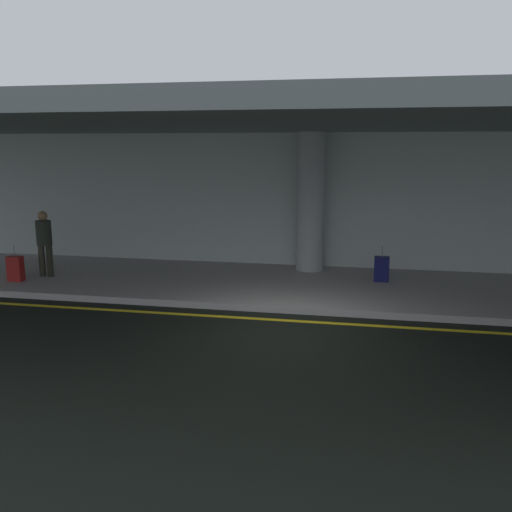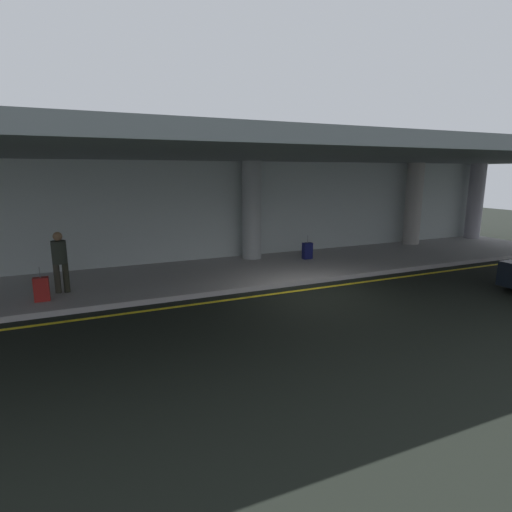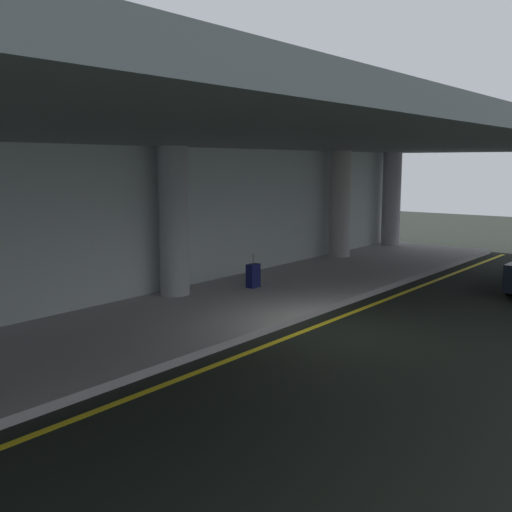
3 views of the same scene
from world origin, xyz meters
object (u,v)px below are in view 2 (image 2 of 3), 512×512
Objects in this scene: support_column_left_mid at (413,204)px; suitcase_upright_primary at (42,289)px; support_column_far_left at (252,211)px; support_column_center at (475,201)px; traveler_with_luggage at (60,258)px; suitcase_upright_secondary at (307,251)px.

suitcase_upright_primary is at bearing -169.75° from support_column_left_mid.
support_column_far_left reaches higher than suitcase_upright_primary.
support_column_center is 2.17× the size of traveler_with_luggage.
support_column_left_mid and support_column_center have the same top height.
suitcase_upright_primary is 9.04m from suitcase_upright_secondary.
suitcase_upright_primary is at bearing -171.87° from support_column_center.
suitcase_upright_secondary is at bearing -170.76° from support_column_left_mid.
support_column_left_mid is 14.72m from traveler_with_luggage.
support_column_center is 18.68m from traveler_with_luggage.
traveler_with_luggage reaches higher than suitcase_upright_secondary.
suitcase_upright_primary is at bearing -160.50° from suitcase_upright_secondary.
support_column_far_left is 2.17× the size of traveler_with_luggage.
suitcase_upright_secondary is (8.87, 1.72, 0.00)m from suitcase_upright_primary.
suitcase_upright_secondary is at bearing 15.53° from suitcase_upright_primary.
suitcase_upright_secondary is (-10.12, -1.00, -1.51)m from support_column_center.
support_column_center reaches higher than traveler_with_luggage.
traveler_with_luggage is at bearing -162.20° from support_column_far_left.
traveler_with_luggage is at bearing -173.54° from support_column_center.
suitcase_upright_primary is (-0.46, -0.61, -0.65)m from traveler_with_luggage.
suitcase_upright_primary is at bearing -50.10° from traveler_with_luggage.
support_column_left_mid is (8.00, 0.00, 0.00)m from support_column_far_left.
support_column_left_mid is 4.06× the size of suitcase_upright_secondary.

